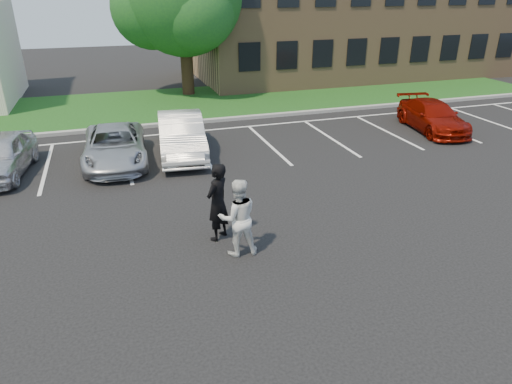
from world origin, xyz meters
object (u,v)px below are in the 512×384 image
man_white_shirt (238,218)px  car_silver_west (1,155)px  office_building (352,13)px  car_silver_minivan (115,146)px  car_white_sedan (181,135)px  car_red_compact (433,116)px  man_black_suit (218,202)px

man_white_shirt → car_silver_west: 9.63m
office_building → car_silver_minivan: bearing=-140.2°
car_white_sedan → car_red_compact: car_white_sedan is taller
car_white_sedan → car_red_compact: 11.13m
office_building → car_white_sedan: 20.72m
car_silver_west → car_white_sedan: 6.15m
car_silver_west → car_red_compact: (17.28, -0.07, -0.05)m
car_silver_minivan → car_red_compact: car_silver_minivan is taller
car_red_compact → car_silver_west: bearing=-171.2°
man_white_shirt → car_white_sedan: bearing=-85.8°
man_white_shirt → car_white_sedan: size_ratio=0.41×
man_black_suit → car_silver_west: 8.80m
car_silver_west → car_red_compact: car_silver_west is taller
car_silver_west → car_red_compact: bearing=7.5°
man_white_shirt → car_silver_west: bearing=-46.2°
man_white_shirt → car_silver_minivan: man_white_shirt is taller
car_silver_west → car_white_sedan: bearing=9.0°
car_silver_west → office_building: bearing=42.1°
man_white_shirt → car_silver_west: man_white_shirt is taller
man_white_shirt → car_silver_west: size_ratio=0.47×
man_white_shirt → car_white_sedan: 7.47m
car_red_compact → car_silver_minivan: bearing=-171.3°
man_white_shirt → car_red_compact: 13.22m
man_black_suit → car_silver_minivan: (-2.25, 6.47, -0.37)m
man_white_shirt → car_white_sedan: man_white_shirt is taller
man_black_suit → car_silver_minivan: bearing=-112.7°
car_silver_west → car_red_compact: 17.28m
office_building → car_red_compact: (-3.61, -14.37, -3.52)m
car_white_sedan → car_red_compact: size_ratio=1.06×
office_building → car_silver_west: 25.55m
office_building → car_silver_minivan: (-17.18, -14.31, -3.51)m
office_building → man_black_suit: (-14.94, -20.78, -3.14)m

